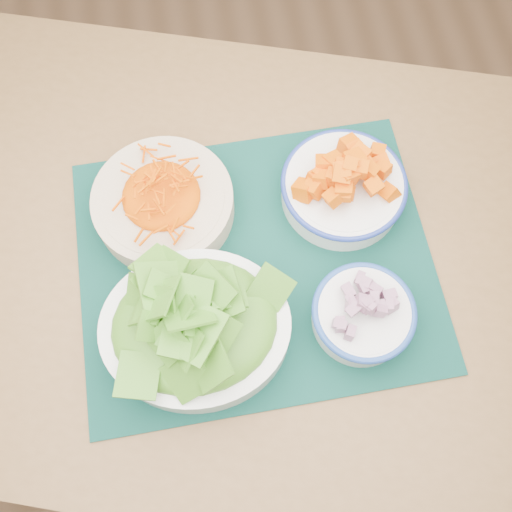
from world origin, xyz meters
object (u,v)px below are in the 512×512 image
Objects in this scene: carrot_bowl at (163,200)px; placemat at (256,263)px; table at (224,267)px; squash_bowl at (345,182)px; lettuce_bowl at (194,325)px; onion_bowl at (364,313)px.

placemat is at bearing -40.60° from carrot_bowl.
table is 0.11m from placemat.
lettuce_bowl reaches higher than squash_bowl.
onion_bowl is at bearing -40.67° from placemat.
squash_bowl reaches higher than onion_bowl.
table is at bearing 141.44° from onion_bowl.
table is 0.28m from onion_bowl.
lettuce_bowl reaches higher than table.
lettuce_bowl is 1.89× the size of onion_bowl.
onion_bowl reaches higher than placemat.
placemat is 0.18m from carrot_bowl.
lettuce_bowl is at bearing -93.38° from table.
placemat is 0.19m from onion_bowl.
squash_bowl is at bearing 33.80° from table.
table is 9.33× the size of onion_bowl.
carrot_bowl is 0.30m from squash_bowl.
placemat is (0.05, -0.04, 0.09)m from table.
lettuce_bowl reaches higher than carrot_bowl.
table is 0.22m from lettuce_bowl.
squash_bowl is 1.36× the size of onion_bowl.
onion_bowl is (0.20, -0.16, 0.14)m from table.
placemat is 2.11× the size of carrot_bowl.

